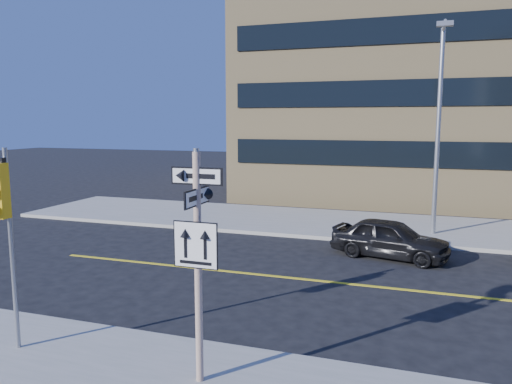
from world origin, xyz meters
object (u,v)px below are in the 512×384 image
(sign_pole, at_px, (198,254))
(streetlight_a, at_px, (439,118))
(traffic_signal, at_px, (2,207))
(parked_car_a, at_px, (390,238))

(sign_pole, distance_m, streetlight_a, 14.05)
(traffic_signal, relative_size, streetlight_a, 0.50)
(streetlight_a, bearing_deg, parked_car_a, -112.55)
(traffic_signal, distance_m, parked_car_a, 12.13)
(sign_pole, height_order, streetlight_a, streetlight_a)
(sign_pole, relative_size, traffic_signal, 1.02)
(sign_pole, bearing_deg, streetlight_a, 73.23)
(sign_pole, relative_size, parked_car_a, 1.03)
(sign_pole, height_order, parked_car_a, sign_pole)
(sign_pole, distance_m, parked_car_a, 10.26)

